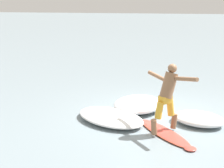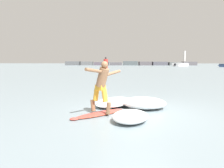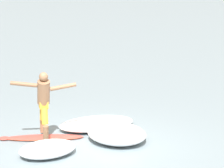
% 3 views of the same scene
% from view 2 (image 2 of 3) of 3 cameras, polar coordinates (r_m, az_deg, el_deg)
% --- Properties ---
extents(ground_plane, '(200.00, 200.00, 0.00)m').
position_cam_2_polar(ground_plane, '(6.96, 6.84, -7.32)').
color(ground_plane, gray).
extents(rock_jetty_breakwater, '(40.51, 4.41, 4.46)m').
position_cam_2_polar(rock_jetty_breakwater, '(68.81, 4.87, 5.39)').
color(rock_jetty_breakwater, '#535457').
rests_on(rock_jetty_breakwater, ground).
extents(surfboard, '(1.65, 1.62, 0.19)m').
position_cam_2_polar(surfboard, '(6.63, -3.24, -7.72)').
color(surfboard, '#D6493D').
rests_on(surfboard, ground).
extents(surfer, '(0.96, 1.24, 1.54)m').
position_cam_2_polar(surfer, '(6.44, -2.64, 0.23)').
color(surfer, '#8C6344').
rests_on(surfer, surfboard).
extents(small_boat_offshore, '(5.61, 6.38, 0.88)m').
position_cam_2_polar(small_boat_offshore, '(61.50, 17.55, 4.91)').
color(small_boat_offshore, white).
rests_on(small_boat_offshore, ground).
extents(channel_marker_buoy, '(0.80, 0.80, 2.17)m').
position_cam_2_polar(channel_marker_buoy, '(40.90, -1.66, 5.30)').
color(channel_marker_buoy, red).
rests_on(channel_marker_buoy, ground).
extents(wave_foam_at_tail, '(1.21, 1.45, 0.28)m').
position_cam_2_polar(wave_foam_at_tail, '(5.91, 4.78, -8.39)').
color(wave_foam_at_tail, white).
rests_on(wave_foam_at_tail, ground).
extents(wave_foam_at_nose, '(1.83, 1.68, 0.36)m').
position_cam_2_polar(wave_foam_at_nose, '(7.54, 8.31, -4.87)').
color(wave_foam_at_nose, white).
rests_on(wave_foam_at_nose, ground).
extents(wave_foam_beside, '(1.87, 2.23, 0.23)m').
position_cam_2_polar(wave_foam_beside, '(7.98, 0.52, -4.70)').
color(wave_foam_beside, white).
rests_on(wave_foam_beside, ground).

